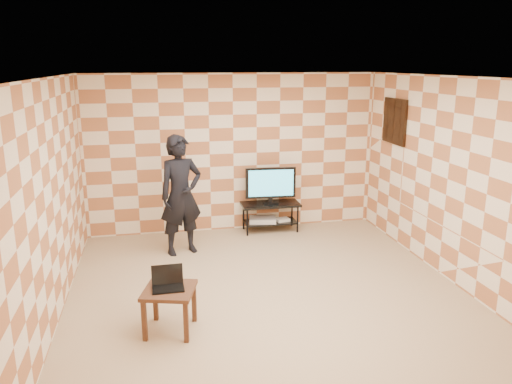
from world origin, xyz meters
TOP-DOWN VIEW (x-y plane):
  - floor at (0.00, 0.00)m, footprint 5.00×5.00m
  - wall_back at (0.00, 2.50)m, footprint 5.00×0.02m
  - wall_front at (0.00, -2.50)m, footprint 5.00×0.02m
  - wall_left at (-2.50, 0.00)m, footprint 0.02×5.00m
  - wall_right at (2.50, 0.00)m, footprint 0.02×5.00m
  - ceiling at (0.00, 0.00)m, footprint 5.00×5.00m
  - wall_art at (2.47, 1.55)m, footprint 0.04×0.72m
  - tv_stand at (0.60, 2.24)m, footprint 1.01×0.45m
  - tv at (0.60, 2.24)m, footprint 0.87×0.18m
  - dvd_player at (0.46, 2.23)m, footprint 0.51×0.41m
  - game_console at (0.81, 2.20)m, footprint 0.25×0.20m
  - side_table at (-1.25, -0.82)m, footprint 0.66×0.66m
  - laptop at (-1.26, -0.78)m, footprint 0.34×0.27m
  - person at (-0.97, 1.52)m, footprint 0.78×0.63m

SIDE VIEW (x-z plane):
  - floor at x=0.00m, z-range 0.00..0.00m
  - game_console at x=0.81m, z-range 0.17..0.22m
  - dvd_player at x=0.46m, z-range 0.17..0.25m
  - tv_stand at x=0.60m, z-range 0.12..0.62m
  - side_table at x=-1.25m, z-range 0.16..0.66m
  - laptop at x=-1.26m, z-range 0.44..0.66m
  - tv at x=0.60m, z-range 0.53..1.16m
  - person at x=-0.97m, z-range 0.00..1.83m
  - wall_back at x=0.00m, z-range 0.00..2.70m
  - wall_front at x=0.00m, z-range 0.00..2.70m
  - wall_left at x=-2.50m, z-range 0.00..2.70m
  - wall_right at x=2.50m, z-range 0.00..2.70m
  - wall_art at x=2.47m, z-range 1.59..2.31m
  - ceiling at x=0.00m, z-range 2.69..2.71m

